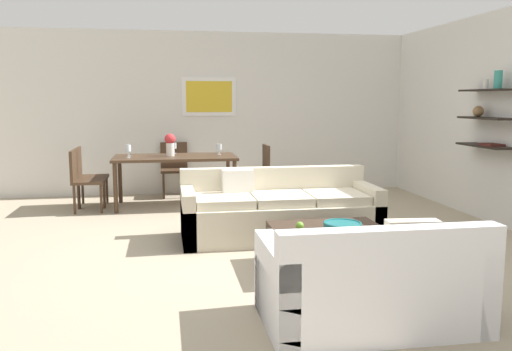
% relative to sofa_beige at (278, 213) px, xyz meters
% --- Properties ---
extents(ground_plane, '(18.00, 18.00, 0.00)m').
position_rel_sofa_beige_xyz_m(ground_plane, '(-0.13, -0.34, -0.29)').
color(ground_plane, tan).
extents(back_wall_unit, '(8.40, 0.09, 2.70)m').
position_rel_sofa_beige_xyz_m(back_wall_unit, '(0.16, 3.19, 1.06)').
color(back_wall_unit, silver).
rests_on(back_wall_unit, ground).
extents(right_wall_shelf_unit, '(0.34, 8.20, 2.70)m').
position_rel_sofa_beige_xyz_m(right_wall_shelf_unit, '(2.90, 0.26, 1.06)').
color(right_wall_shelf_unit, silver).
rests_on(right_wall_shelf_unit, ground).
extents(sofa_beige, '(2.23, 0.90, 0.78)m').
position_rel_sofa_beige_xyz_m(sofa_beige, '(0.00, 0.00, 0.00)').
color(sofa_beige, beige).
rests_on(sofa_beige, ground).
extents(loveseat_white, '(1.49, 0.90, 0.78)m').
position_rel_sofa_beige_xyz_m(loveseat_white, '(0.14, -2.47, 0.00)').
color(loveseat_white, white).
rests_on(loveseat_white, ground).
extents(coffee_table, '(1.06, 0.94, 0.38)m').
position_rel_sofa_beige_xyz_m(coffee_table, '(0.24, -1.22, -0.10)').
color(coffee_table, '#38281E').
rests_on(coffee_table, ground).
extents(decorative_bowl, '(0.35, 0.35, 0.08)m').
position_rel_sofa_beige_xyz_m(decorative_bowl, '(0.33, -1.29, 0.13)').
color(decorative_bowl, '#19666B').
rests_on(decorative_bowl, coffee_table).
extents(apple_on_coffee_table, '(0.08, 0.08, 0.08)m').
position_rel_sofa_beige_xyz_m(apple_on_coffee_table, '(-0.05, -1.19, 0.13)').
color(apple_on_coffee_table, '#669E2D').
rests_on(apple_on_coffee_table, coffee_table).
extents(dining_table, '(1.80, 0.93, 0.75)m').
position_rel_sofa_beige_xyz_m(dining_table, '(-1.13, 2.09, 0.39)').
color(dining_table, '#422D1E').
rests_on(dining_table, ground).
extents(dining_chair_head, '(0.44, 0.44, 0.88)m').
position_rel_sofa_beige_xyz_m(dining_chair_head, '(-1.13, 2.96, 0.21)').
color(dining_chair_head, '#422D1E').
rests_on(dining_chair_head, ground).
extents(dining_chair_right_far, '(0.44, 0.44, 0.88)m').
position_rel_sofa_beige_xyz_m(dining_chair_right_far, '(0.18, 2.30, 0.21)').
color(dining_chair_right_far, '#422D1E').
rests_on(dining_chair_right_far, ground).
extents(dining_chair_left_far, '(0.44, 0.44, 0.88)m').
position_rel_sofa_beige_xyz_m(dining_chair_left_far, '(-2.44, 2.30, 0.21)').
color(dining_chair_left_far, '#422D1E').
rests_on(dining_chair_left_far, ground).
extents(dining_chair_left_near, '(0.44, 0.44, 0.88)m').
position_rel_sofa_beige_xyz_m(dining_chair_left_near, '(-2.44, 1.88, 0.21)').
color(dining_chair_left_near, '#422D1E').
rests_on(dining_chair_left_near, ground).
extents(wine_glass_head, '(0.07, 0.07, 0.17)m').
position_rel_sofa_beige_xyz_m(wine_glass_head, '(-1.13, 2.49, 0.57)').
color(wine_glass_head, silver).
rests_on(wine_glass_head, dining_table).
extents(wine_glass_left_far, '(0.06, 0.06, 0.17)m').
position_rel_sofa_beige_xyz_m(wine_glass_left_far, '(-1.80, 2.20, 0.57)').
color(wine_glass_left_far, silver).
rests_on(wine_glass_left_far, dining_table).
extents(wine_glass_right_far, '(0.08, 0.08, 0.16)m').
position_rel_sofa_beige_xyz_m(wine_glass_right_far, '(-0.46, 2.20, 0.57)').
color(wine_glass_right_far, silver).
rests_on(wine_glass_right_far, dining_table).
extents(wine_glass_left_near, '(0.07, 0.07, 0.19)m').
position_rel_sofa_beige_xyz_m(wine_glass_left_near, '(-1.80, 1.98, 0.59)').
color(wine_glass_left_near, silver).
rests_on(wine_glass_left_near, dining_table).
extents(centerpiece_vase, '(0.16, 0.16, 0.33)m').
position_rel_sofa_beige_xyz_m(centerpiece_vase, '(-1.20, 2.11, 0.65)').
color(centerpiece_vase, silver).
rests_on(centerpiece_vase, dining_table).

